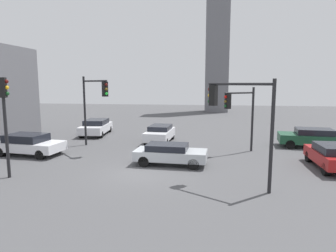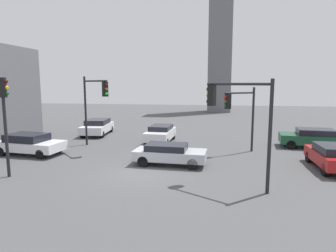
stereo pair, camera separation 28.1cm
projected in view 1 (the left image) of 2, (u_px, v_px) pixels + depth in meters
The scene contains 12 objects.
ground_plane at pixel (143, 173), 16.24m from camera, with size 103.29×103.29×0.00m, color #4C4C4F.
traffic_light_0 at pixel (94, 98), 21.55m from camera, with size 2.95×2.90×5.36m.
traffic_light_1 at pixel (241, 111), 13.68m from camera, with size 2.88×1.83×5.04m.
traffic_light_2 at pixel (240, 108), 20.44m from camera, with size 2.17×1.63×4.57m.
traffic_light_3 at pixel (5, 109), 14.93m from camera, with size 0.49×0.40×5.13m.
car_0 at pixel (311, 137), 22.55m from camera, with size 4.79×2.59×1.45m.
car_1 at pixel (29, 144), 20.23m from camera, with size 4.73×2.59×1.42m.
car_2 at pixel (96, 127), 28.15m from camera, with size 2.55×4.88×1.44m.
car_3 at pixel (332, 156), 16.89m from camera, with size 1.86×4.11×1.42m.
car_4 at pixel (160, 133), 24.72m from camera, with size 2.09×4.32×1.37m.
car_5 at pixel (170, 153), 17.76m from camera, with size 4.35×2.03×1.26m.
skyline_tower at pixel (218, 35), 49.53m from camera, with size 3.83×3.83×25.76m, color slate.
Camera 1 is at (3.54, -15.36, 4.84)m, focal length 31.82 mm.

